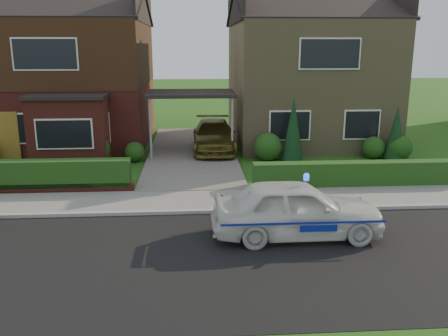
{
  "coord_description": "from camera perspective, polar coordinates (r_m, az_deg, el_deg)",
  "views": [
    {
      "loc": [
        0.03,
        -9.94,
        4.74
      ],
      "look_at": [
        0.94,
        3.5,
        1.24
      ],
      "focal_mm": 38.0,
      "sensor_mm": 36.0,
      "label": 1
    }
  ],
  "objects": [
    {
      "name": "dwarf_wall",
      "position": [
        16.95,
        -23.87,
        -2.35
      ],
      "size": [
        7.7,
        0.25,
        0.36
      ],
      "primitive_type": "cube",
      "color": "maroon",
      "rests_on": "ground"
    },
    {
      "name": "conifer_b",
      "position": [
        21.28,
        19.97,
        3.82
      ],
      "size": [
        0.9,
        0.9,
        2.2
      ],
      "primitive_type": "cone",
      "color": "black",
      "rests_on": "ground"
    },
    {
      "name": "house_left",
      "position": [
        24.56,
        -17.95,
        11.69
      ],
      "size": [
        7.5,
        9.53,
        7.25
      ],
      "color": "maroon",
      "rests_on": "ground"
    },
    {
      "name": "shrub_right_mid",
      "position": [
        21.36,
        17.55,
        2.36
      ],
      "size": [
        0.96,
        0.96,
        0.96
      ],
      "primitive_type": "sphere",
      "color": "#163711",
      "rests_on": "ground"
    },
    {
      "name": "driveway",
      "position": [
        21.46,
        -3.87,
        1.91
      ],
      "size": [
        3.8,
        12.0,
        0.12
      ],
      "primitive_type": "cube",
      "color": "#666059",
      "rests_on": "ground"
    },
    {
      "name": "shrub_left_near",
      "position": [
        20.16,
        -10.72,
        1.91
      ],
      "size": [
        0.84,
        0.84,
        0.84
      ],
      "primitive_type": "sphere",
      "color": "#163711",
      "rests_on": "ground"
    },
    {
      "name": "shrub_left_mid",
      "position": [
        20.08,
        -15.39,
        2.29
      ],
      "size": [
        1.32,
        1.32,
        1.32
      ],
      "primitive_type": "sphere",
      "color": "#163711",
      "rests_on": "ground"
    },
    {
      "name": "police_car",
      "position": [
        12.12,
        8.72,
        -4.94
      ],
      "size": [
        3.95,
        4.3,
        1.63
      ],
      "rotation": [
        0.0,
        0.0,
        1.58
      ],
      "color": "silver",
      "rests_on": "ground"
    },
    {
      "name": "conifer_a",
      "position": [
        19.89,
        8.3,
        4.43
      ],
      "size": [
        0.9,
        0.9,
        2.6
      ],
      "primitive_type": "cone",
      "color": "black",
      "rests_on": "ground"
    },
    {
      "name": "shrub_right_far",
      "position": [
        21.47,
        20.33,
        2.35
      ],
      "size": [
        1.08,
        1.08,
        1.08
      ],
      "primitive_type": "sphere",
      "color": "#163711",
      "rests_on": "ground"
    },
    {
      "name": "sidewalk",
      "position": [
        14.8,
        -3.81,
        -3.96
      ],
      "size": [
        60.0,
        2.0,
        0.1
      ],
      "primitive_type": "cube",
      "color": "slate",
      "rests_on": "ground"
    },
    {
      "name": "house_right",
      "position": [
        24.64,
        9.88,
        11.83
      ],
      "size": [
        7.5,
        8.06,
        7.25
      ],
      "color": "#8F7D57",
      "rests_on": "ground"
    },
    {
      "name": "ground",
      "position": [
        11.01,
        -3.74,
        -10.98
      ],
      "size": [
        120.0,
        120.0,
        0.0
      ],
      "primitive_type": "plane",
      "color": "#255115",
      "rests_on": "ground"
    },
    {
      "name": "shrub_right_near",
      "position": [
        20.03,
        5.31,
        2.55
      ],
      "size": [
        1.2,
        1.2,
        1.2
      ],
      "primitive_type": "sphere",
      "color": "#163711",
      "rests_on": "ground"
    },
    {
      "name": "hedge_left",
      "position": [
        17.13,
        -23.64,
        -2.78
      ],
      "size": [
        7.5,
        0.55,
        0.9
      ],
      "primitive_type": "cube",
      "color": "#163711",
      "rests_on": "ground"
    },
    {
      "name": "hedge_right",
      "position": [
        17.02,
        16.12,
        -2.22
      ],
      "size": [
        7.5,
        0.55,
        0.8
      ],
      "primitive_type": "cube",
      "color": "#163711",
      "rests_on": "ground"
    },
    {
      "name": "road",
      "position": [
        11.01,
        -3.74,
        -10.98
      ],
      "size": [
        60.0,
        6.0,
        0.02
      ],
      "primitive_type": "cube",
      "color": "black",
      "rests_on": "ground"
    },
    {
      "name": "carport_link",
      "position": [
        21.0,
        -3.99,
        8.81
      ],
      "size": [
        3.8,
        3.0,
        2.77
      ],
      "color": "black",
      "rests_on": "ground"
    },
    {
      "name": "potted_plant_c",
      "position": [
        17.7,
        -19.63,
        -0.55
      ],
      "size": [
        0.56,
        0.56,
        0.78
      ],
      "primitive_type": "imported",
      "rotation": [
        0.0,
        0.0,
        1.2
      ],
      "color": "gray",
      "rests_on": "ground"
    },
    {
      "name": "driveway_car",
      "position": [
        21.46,
        -1.23,
        3.92
      ],
      "size": [
        1.93,
        4.61,
        1.33
      ],
      "primitive_type": "imported",
      "rotation": [
        0.0,
        0.0,
        -0.01
      ],
      "color": "brown",
      "rests_on": "driveway"
    },
    {
      "name": "kerb",
      "position": [
        13.81,
        -3.8,
        -5.3
      ],
      "size": [
        60.0,
        0.16,
        0.12
      ],
      "primitive_type": "cube",
      "color": "#9E9993",
      "rests_on": "ground"
    }
  ]
}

